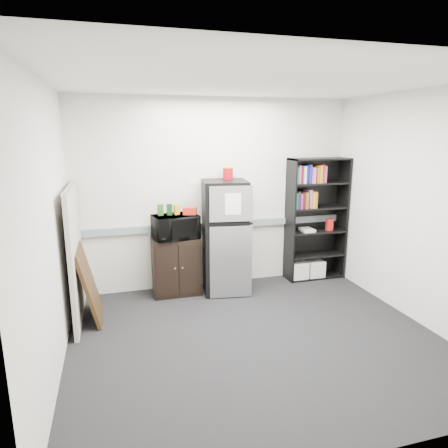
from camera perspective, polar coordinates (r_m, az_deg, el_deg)
name	(u,v)px	position (r m, az deg, el deg)	size (l,w,h in m)	color
floor	(256,338)	(4.60, 4.61, -15.96)	(4.00, 4.00, 0.00)	black
wall_back	(216,194)	(5.76, -1.18, 4.29)	(4.00, 0.02, 2.70)	silver
wall_right	(420,209)	(5.17, 26.22, 1.92)	(0.02, 3.50, 2.70)	silver
wall_left	(49,232)	(3.90, -23.70, -1.05)	(0.02, 3.50, 2.70)	silver
ceiling	(261,81)	(4.05, 5.35, 19.70)	(4.00, 3.50, 0.02)	white
electrical_raceway	(216,225)	(5.82, -1.09, -0.14)	(3.92, 0.05, 0.10)	gray
wall_note	(192,181)	(5.65, -4.63, 6.12)	(0.14, 0.00, 0.10)	white
bookshelf	(315,216)	(6.21, 12.86, 1.06)	(0.90, 0.34, 1.85)	black
cubicle_partition	(76,254)	(5.07, -20.45, -4.02)	(0.06, 1.30, 1.62)	#9D978B
cabinet	(176,266)	(5.63, -6.84, -5.96)	(0.65, 0.43, 0.81)	black
microwave	(175,227)	(5.45, -6.97, -0.40)	(0.58, 0.39, 0.32)	black
snack_box_a	(160,210)	(5.41, -9.08, 2.00)	(0.07, 0.05, 0.15)	#205017
snack_box_b	(169,209)	(5.43, -7.80, 2.07)	(0.07, 0.05, 0.15)	#0C350E
snack_box_c	(177,209)	(5.44, -6.77, 2.08)	(0.07, 0.05, 0.14)	orange
snack_bag	(190,211)	(5.43, -4.89, 1.87)	(0.18, 0.10, 0.10)	red
refrigerator	(225,237)	(5.58, 0.13, -1.88)	(0.67, 0.70, 1.58)	black
coffee_can	(228,172)	(5.56, 0.56, 7.41)	(0.15, 0.15, 0.20)	#9D0712
framed_poster	(89,283)	(5.09, -18.71, -8.01)	(0.25, 0.71, 0.90)	black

